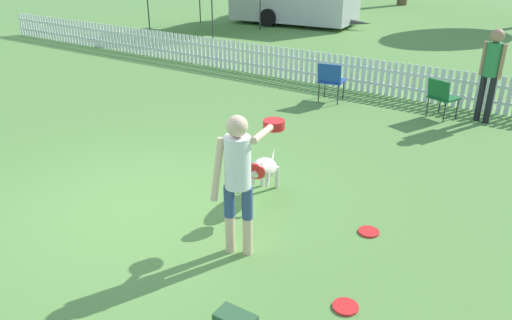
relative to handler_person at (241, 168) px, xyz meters
The scene contains 10 objects.
ground_plane 1.99m from the handler_person, behind, with size 240.00×240.00×0.00m, color #5B8C42.
handler_person is the anchor object (origin of this frame).
leaping_dog 1.33m from the handler_person, 110.63° to the left, with size 0.59×1.25×0.76m.
frisbee_near_handler 1.96m from the handler_person, 127.65° to the left, with size 0.25×0.25×0.02m.
frisbee_near_dog 1.73m from the handler_person, 10.53° to the right, with size 0.25×0.25×0.02m.
frisbee_midfield 1.85m from the handler_person, 46.17° to the left, with size 0.25×0.25×0.02m.
picket_fence 6.89m from the handler_person, 104.41° to the left, with size 25.05×0.04×0.76m.
folding_chair_blue_left 5.80m from the handler_person, 83.43° to the left, with size 0.60×0.61×0.79m.
folding_chair_center 5.78m from the handler_person, 105.81° to the left, with size 0.57×0.58×0.84m.
spectator_standing 6.16m from the handler_person, 76.93° to the left, with size 0.41×0.27×1.74m.
Camera 1 is at (4.45, -3.88, 3.25)m, focal length 35.00 mm.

